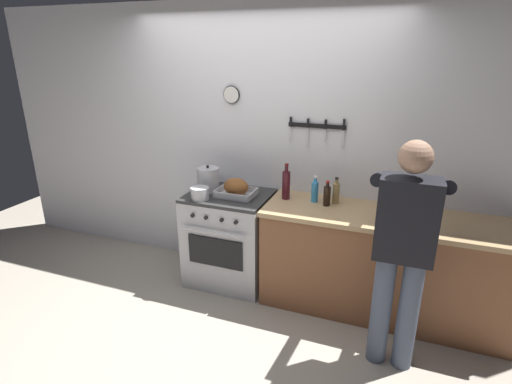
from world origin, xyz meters
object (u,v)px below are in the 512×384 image
object	(u,v)px
bottle_dish_soap	(315,191)
bottle_soy_sauce	(327,195)
stock_pot	(208,179)
bottle_hot_sauce	(398,206)
bottle_wine_red	(286,184)
saucepan	(200,193)
bottle_vinegar	(336,192)
person_cook	(404,244)
cutting_board	(407,220)
roasting_pan	(236,188)
stove	(230,238)

from	to	relation	value
bottle_dish_soap	bottle_soy_sauce	distance (m)	0.13
stock_pot	bottle_hot_sauce	bearing A→B (deg)	1.66
bottle_hot_sauce	bottle_wine_red	size ratio (longest dim) A/B	0.49
bottle_wine_red	saucepan	bearing A→B (deg)	-158.41
stock_pot	bottle_soy_sauce	size ratio (longest dim) A/B	1.14
bottle_vinegar	person_cook	bearing A→B (deg)	-51.48
bottle_vinegar	cutting_board	bearing A→B (deg)	-18.58
bottle_vinegar	bottle_wine_red	bearing A→B (deg)	-173.43
saucepan	bottle_soy_sauce	size ratio (longest dim) A/B	0.75
saucepan	bottle_hot_sauce	size ratio (longest dim) A/B	1.04
bottle_hot_sauce	bottle_soy_sauce	bearing A→B (deg)	-176.30
stock_pot	saucepan	size ratio (longest dim) A/B	1.52
roasting_pan	bottle_wine_red	size ratio (longest dim) A/B	1.08
stove	roasting_pan	xyz separation A→B (m)	(0.09, -0.02, 0.53)
stock_pot	bottle_wine_red	xyz separation A→B (m)	(0.75, 0.05, 0.03)
stock_pot	bottle_hot_sauce	xyz separation A→B (m)	(1.71, 0.05, -0.05)
bottle_vinegar	bottle_dish_soap	world-z (taller)	bottle_dish_soap
bottle_hot_sauce	bottle_dish_soap	bearing A→B (deg)	178.91
stock_pot	bottle_dish_soap	size ratio (longest dim) A/B	1.07
cutting_board	bottle_wine_red	size ratio (longest dim) A/B	1.10
cutting_board	bottle_wine_red	bearing A→B (deg)	171.73
roasting_pan	bottle_wine_red	distance (m)	0.46
saucepan	bottle_hot_sauce	bearing A→B (deg)	9.71
bottle_vinegar	bottle_dish_soap	xyz separation A→B (m)	(-0.18, -0.03, 0.00)
stock_pot	bottle_dish_soap	world-z (taller)	stock_pot
stove	person_cook	distance (m)	1.74
bottle_dish_soap	bottle_soy_sauce	size ratio (longest dim) A/B	1.07
stove	bottle_dish_soap	world-z (taller)	bottle_dish_soap
bottle_soy_sauce	stove	bearing A→B (deg)	-177.20
bottle_vinegar	roasting_pan	bearing A→B (deg)	-170.13
person_cook	cutting_board	xyz separation A→B (m)	(0.01, 0.53, -0.04)
roasting_pan	cutting_board	xyz separation A→B (m)	(1.48, -0.05, -0.07)
stove	roasting_pan	bearing A→B (deg)	-15.11
roasting_pan	stock_pot	xyz separation A→B (m)	(-0.31, 0.06, 0.04)
stock_pot	saucepan	world-z (taller)	stock_pot
bottle_vinegar	bottle_wine_red	size ratio (longest dim) A/B	0.72
stock_pot	bottle_wine_red	size ratio (longest dim) A/B	0.77
roasting_pan	saucepan	size ratio (longest dim) A/B	2.12
stove	cutting_board	distance (m)	1.63
bottle_wine_red	cutting_board	bearing A→B (deg)	-8.27
bottle_hot_sauce	saucepan	bearing A→B (deg)	-170.29
stove	bottle_vinegar	distance (m)	1.12
bottle_hot_sauce	bottle_wine_red	distance (m)	0.96
roasting_pan	bottle_dish_soap	distance (m)	0.71
person_cook	bottle_soy_sauce	xyz separation A→B (m)	(-0.64, 0.65, 0.04)
roasting_pan	bottle_soy_sauce	bearing A→B (deg)	4.74
saucepan	bottle_dish_soap	size ratio (longest dim) A/B	0.70
stove	saucepan	size ratio (longest dim) A/B	5.43
saucepan	bottle_soy_sauce	xyz separation A→B (m)	(1.10, 0.25, 0.04)
stove	cutting_board	bearing A→B (deg)	-2.60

